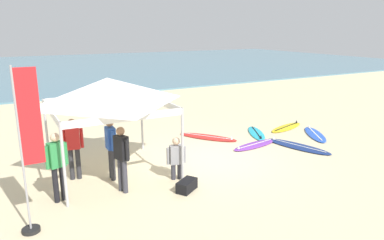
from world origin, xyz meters
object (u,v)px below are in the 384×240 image
Objects in this scene: surfboard_red at (208,137)px; person_red at (73,145)px; surfboard_navy at (298,146)px; gear_bag_near_tent at (187,186)px; banner_flag at (29,159)px; surfboard_yellow at (286,127)px; surfboard_purple at (255,145)px; person_grey at (176,156)px; surfboard_blue at (315,134)px; canopy_tent at (108,91)px; person_blue at (111,145)px; surfboard_cyan at (256,133)px; person_black at (122,155)px; person_green at (57,162)px.

surfboard_red is 1.30× the size of person_red.
gear_bag_near_tent reaches higher than surfboard_navy.
surfboard_yellow is at bearing 18.91° from banner_flag.
person_grey reaches higher than surfboard_purple.
surfboard_navy and surfboard_blue have the same top height.
canopy_tent reaches higher than gear_bag_near_tent.
surfboard_purple is at bearing 18.53° from person_grey.
banner_flag reaches higher than person_blue.
banner_flag is 5.67× the size of gear_bag_near_tent.
surfboard_cyan and surfboard_navy have the same top height.
canopy_tent is 5.64m from surfboard_purple.
person_green is at bearing 171.25° from person_black.
person_blue is (-7.87, -1.61, 0.95)m from surfboard_yellow.
person_grey is at bearing -170.00° from surfboard_blue.
surfboard_red is 5.47m from person_red.
person_grey is at bearing -153.05° from surfboard_cyan.
surfboard_yellow is at bearing 17.77° from person_black.
surfboard_navy is (6.36, -0.88, -2.35)m from canopy_tent.
person_black is at bearing -177.63° from person_grey.
canopy_tent reaches higher than surfboard_red.
surfboard_cyan is (6.10, 1.09, -2.35)m from canopy_tent.
surfboard_red is 1.86× the size of person_grey.
person_red is (-1.02, 0.04, -1.40)m from canopy_tent.
person_blue is at bearing -166.22° from surfboard_cyan.
person_blue is 1.02m from person_red.
person_blue is 2.86m from banner_flag.
person_blue is 0.50× the size of banner_flag.
surfboard_purple is at bearing 4.25° from person_blue.
surfboard_yellow is 10.67m from banner_flag.
surfboard_yellow is 1.26× the size of person_blue.
surfboard_yellow is (7.75, 1.17, -2.35)m from canopy_tent.
person_red is at bearing 122.97° from person_black.
person_red is 3.28m from gear_bag_near_tent.
canopy_tent is at bearing -169.90° from surfboard_cyan.
surfboard_red is at bearing 173.90° from surfboard_yellow.
surfboard_cyan is 6.48m from person_blue.
person_red is (-6.14, 0.09, 0.95)m from surfboard_purple.
person_grey is at bearing -133.81° from surfboard_red.
surfboard_yellow is 1.26× the size of person_black.
surfboard_yellow and surfboard_purple have the same top height.
banner_flag reaches higher than canopy_tent.
person_red is at bearing 151.47° from person_grey.
person_grey is 0.95m from gear_bag_near_tent.
gear_bag_near_tent is at bearing -146.37° from surfboard_cyan.
person_green is 3.06m from person_grey.
person_green is (-9.35, -2.29, 0.95)m from surfboard_yellow.
person_green is 1.00× the size of person_blue.
surfboard_blue is (0.27, -1.29, -0.00)m from surfboard_yellow.
person_green is at bearing -164.00° from surfboard_cyan.
person_red is 0.50× the size of banner_flag.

